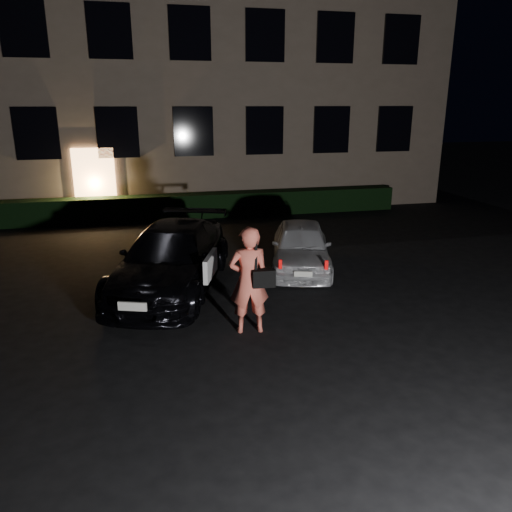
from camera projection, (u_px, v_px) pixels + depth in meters
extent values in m
plane|color=black|center=(272.00, 351.00, 8.36)|extent=(80.00, 80.00, 0.00)
cube|color=#746353|center=(180.00, 51.00, 20.54)|extent=(20.00, 8.00, 12.00)
cube|color=#FFB067|center=(95.00, 184.00, 17.40)|extent=(1.40, 0.10, 2.50)
cube|color=black|center=(37.00, 134.00, 16.52)|extent=(1.40, 0.10, 1.70)
cube|color=black|center=(118.00, 133.00, 17.09)|extent=(1.40, 0.10, 1.70)
cube|color=black|center=(193.00, 132.00, 17.65)|extent=(1.40, 0.10, 1.70)
cube|color=black|center=(265.00, 131.00, 18.22)|extent=(1.40, 0.10, 1.70)
cube|color=black|center=(331.00, 130.00, 18.78)|extent=(1.40, 0.10, 1.70)
cube|color=black|center=(394.00, 129.00, 19.35)|extent=(1.40, 0.10, 1.70)
cube|color=black|center=(23.00, 28.00, 15.58)|extent=(1.40, 0.10, 1.70)
cube|color=black|center=(110.00, 31.00, 16.14)|extent=(1.40, 0.10, 1.70)
cube|color=black|center=(190.00, 34.00, 16.71)|extent=(1.40, 0.10, 1.70)
cube|color=black|center=(265.00, 36.00, 17.27)|extent=(1.40, 0.10, 1.70)
cube|color=black|center=(335.00, 38.00, 17.84)|extent=(1.40, 0.10, 1.70)
cube|color=black|center=(401.00, 40.00, 18.41)|extent=(1.40, 0.10, 1.70)
cube|color=black|center=(197.00, 206.00, 18.00)|extent=(15.00, 0.70, 0.85)
imported|color=black|center=(172.00, 259.00, 10.97)|extent=(3.47, 5.20, 1.40)
cube|color=white|center=(210.00, 266.00, 9.97)|extent=(0.42, 0.97, 0.47)
cube|color=silver|center=(132.00, 306.00, 8.63)|extent=(0.50, 0.21, 0.16)
imported|color=silver|center=(301.00, 246.00, 12.33)|extent=(2.33, 3.74, 1.19)
cube|color=red|center=(280.00, 264.00, 10.75)|extent=(0.08, 0.06, 0.20)
cube|color=red|center=(326.00, 265.00, 10.70)|extent=(0.08, 0.06, 0.20)
cube|color=silver|center=(303.00, 274.00, 10.74)|extent=(0.39, 0.15, 0.12)
imported|color=#E0634F|center=(249.00, 280.00, 8.81)|extent=(0.74, 0.51, 1.96)
cube|color=black|center=(264.00, 278.00, 8.70)|extent=(0.41, 0.20, 0.31)
cube|color=black|center=(256.00, 254.00, 8.59)|extent=(0.05, 0.07, 0.61)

